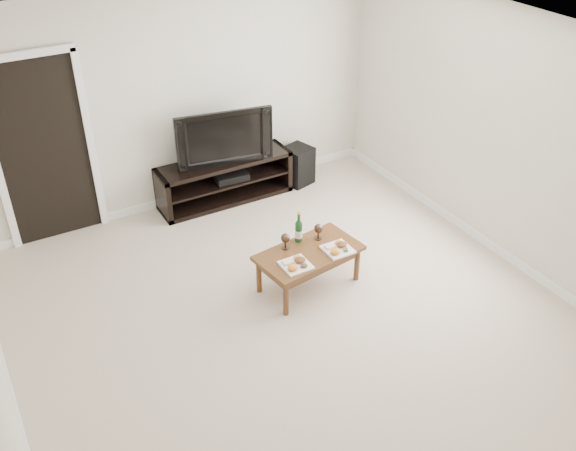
# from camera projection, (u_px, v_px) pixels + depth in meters

# --- Properties ---
(floor) EXTENTS (5.50, 5.50, 0.00)m
(floor) POSITION_uv_depth(u_px,v_px,m) (300.00, 327.00, 6.02)
(floor) COLOR beige
(floor) RESTS_ON ground
(back_wall) EXTENTS (5.00, 0.04, 2.60)m
(back_wall) POSITION_uv_depth(u_px,v_px,m) (178.00, 100.00, 7.34)
(back_wall) COLOR silver
(back_wall) RESTS_ON ground
(ceiling) EXTENTS (5.00, 5.50, 0.04)m
(ceiling) POSITION_uv_depth(u_px,v_px,m) (303.00, 52.00, 4.60)
(ceiling) COLOR white
(ceiling) RESTS_ON back_wall
(doorway) EXTENTS (0.90, 0.02, 2.05)m
(doorway) POSITION_uv_depth(u_px,v_px,m) (44.00, 153.00, 6.81)
(doorway) COLOR black
(doorway) RESTS_ON ground
(media_console) EXTENTS (1.66, 0.45, 0.55)m
(media_console) POSITION_uv_depth(u_px,v_px,m) (225.00, 180.00, 7.86)
(media_console) COLOR black
(media_console) RESTS_ON ground
(television) EXTENTS (1.16, 0.35, 0.66)m
(television) POSITION_uv_depth(u_px,v_px,m) (222.00, 135.00, 7.53)
(television) COLOR black
(television) RESTS_ON media_console
(av_receiver) EXTENTS (0.42, 0.33, 0.08)m
(av_receiver) POSITION_uv_depth(u_px,v_px,m) (230.00, 176.00, 7.86)
(av_receiver) COLOR black
(av_receiver) RESTS_ON media_console
(subwoofer) EXTENTS (0.41, 0.41, 0.50)m
(subwoofer) POSITION_uv_depth(u_px,v_px,m) (298.00, 165.00, 8.25)
(subwoofer) COLOR black
(subwoofer) RESTS_ON ground
(coffee_table) EXTENTS (1.10, 0.70, 0.42)m
(coffee_table) POSITION_uv_depth(u_px,v_px,m) (309.00, 268.00, 6.45)
(coffee_table) COLOR brown
(coffee_table) RESTS_ON ground
(plate_left) EXTENTS (0.27, 0.27, 0.07)m
(plate_left) POSITION_uv_depth(u_px,v_px,m) (296.00, 263.00, 6.11)
(plate_left) COLOR white
(plate_left) RESTS_ON coffee_table
(plate_right) EXTENTS (0.27, 0.27, 0.07)m
(plate_right) POSITION_uv_depth(u_px,v_px,m) (338.00, 247.00, 6.33)
(plate_right) COLOR white
(plate_right) RESTS_ON coffee_table
(wine_bottle) EXTENTS (0.07, 0.07, 0.35)m
(wine_bottle) POSITION_uv_depth(u_px,v_px,m) (299.00, 226.00, 6.39)
(wine_bottle) COLOR #103C18
(wine_bottle) RESTS_ON coffee_table
(goblet_left) EXTENTS (0.09, 0.09, 0.17)m
(goblet_left) POSITION_uv_depth(u_px,v_px,m) (285.00, 241.00, 6.33)
(goblet_left) COLOR #3D2D21
(goblet_left) RESTS_ON coffee_table
(goblet_right) EXTENTS (0.09, 0.09, 0.17)m
(goblet_right) POSITION_uv_depth(u_px,v_px,m) (318.00, 232.00, 6.48)
(goblet_right) COLOR #3D2D21
(goblet_right) RESTS_ON coffee_table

